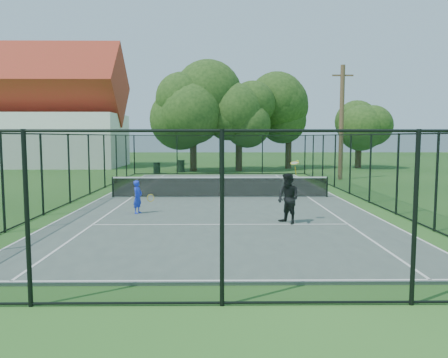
{
  "coord_description": "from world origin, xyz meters",
  "views": [
    {
      "loc": [
        -0.05,
        -20.2,
        2.87
      ],
      "look_at": [
        0.14,
        -3.0,
        1.2
      ],
      "focal_mm": 35.0,
      "sensor_mm": 36.0,
      "label": 1
    }
  ],
  "objects_px": {
    "trash_bin_left": "(157,168)",
    "trash_bin_right": "(181,166)",
    "player_black": "(288,198)",
    "tennis_net": "(220,186)",
    "utility_pole": "(342,122)",
    "player_blue": "(138,197)"
  },
  "relations": [
    {
      "from": "trash_bin_left",
      "to": "trash_bin_right",
      "type": "distance_m",
      "value": 2.07
    },
    {
      "from": "trash_bin_left",
      "to": "player_black",
      "type": "xyz_separation_m",
      "value": [
        7.14,
        -20.29,
        0.45
      ]
    },
    {
      "from": "tennis_net",
      "to": "utility_pole",
      "type": "height_order",
      "value": "utility_pole"
    },
    {
      "from": "trash_bin_right",
      "to": "utility_pole",
      "type": "height_order",
      "value": "utility_pole"
    },
    {
      "from": "tennis_net",
      "to": "trash_bin_left",
      "type": "xyz_separation_m",
      "value": [
        -4.95,
        14.03,
        -0.14
      ]
    },
    {
      "from": "tennis_net",
      "to": "trash_bin_right",
      "type": "distance_m",
      "value": 15.33
    },
    {
      "from": "utility_pole",
      "to": "player_blue",
      "type": "bearing_deg",
      "value": -129.99
    },
    {
      "from": "trash_bin_left",
      "to": "player_blue",
      "type": "xyz_separation_m",
      "value": [
        1.91,
        -18.33,
        0.23
      ]
    },
    {
      "from": "tennis_net",
      "to": "player_black",
      "type": "bearing_deg",
      "value": -70.7
    },
    {
      "from": "tennis_net",
      "to": "utility_pole",
      "type": "xyz_separation_m",
      "value": [
        8.12,
        9.0,
        3.27
      ]
    },
    {
      "from": "tennis_net",
      "to": "trash_bin_left",
      "type": "relative_size",
      "value": 11.76
    },
    {
      "from": "tennis_net",
      "to": "trash_bin_left",
      "type": "height_order",
      "value": "tennis_net"
    },
    {
      "from": "tennis_net",
      "to": "utility_pole",
      "type": "relative_size",
      "value": 1.33
    },
    {
      "from": "tennis_net",
      "to": "player_black",
      "type": "distance_m",
      "value": 6.63
    },
    {
      "from": "trash_bin_right",
      "to": "player_black",
      "type": "xyz_separation_m",
      "value": [
        5.31,
        -21.26,
        0.39
      ]
    },
    {
      "from": "trash_bin_left",
      "to": "player_blue",
      "type": "distance_m",
      "value": 18.43
    },
    {
      "from": "tennis_net",
      "to": "trash_bin_right",
      "type": "height_order",
      "value": "tennis_net"
    },
    {
      "from": "tennis_net",
      "to": "player_blue",
      "type": "distance_m",
      "value": 5.26
    },
    {
      "from": "utility_pole",
      "to": "tennis_net",
      "type": "bearing_deg",
      "value": -132.05
    },
    {
      "from": "tennis_net",
      "to": "player_blue",
      "type": "bearing_deg",
      "value": -125.25
    },
    {
      "from": "trash_bin_right",
      "to": "utility_pole",
      "type": "distance_m",
      "value": 13.18
    },
    {
      "from": "utility_pole",
      "to": "player_black",
      "type": "distance_m",
      "value": 16.63
    }
  ]
}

